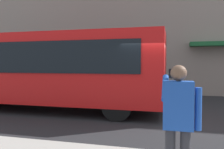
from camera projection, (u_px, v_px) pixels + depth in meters
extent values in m
plane|color=#232326|center=(162.00, 118.00, 8.02)|extent=(60.00, 60.00, 0.00)
cube|color=red|center=(51.00, 68.00, 9.34)|extent=(9.00, 2.50, 2.60)
cube|color=black|center=(32.00, 57.00, 8.11)|extent=(7.60, 0.06, 1.10)
cylinder|color=black|center=(6.00, 92.00, 11.21)|extent=(1.00, 0.28, 1.00)
cylinder|color=black|center=(129.00, 97.00, 9.71)|extent=(1.00, 0.28, 1.00)
cylinder|color=black|center=(117.00, 106.00, 7.58)|extent=(1.00, 0.28, 1.00)
cube|color=#1E4CAD|center=(178.00, 105.00, 3.18)|extent=(0.40, 0.24, 0.66)
sphere|color=brown|center=(179.00, 73.00, 3.17)|extent=(0.22, 0.22, 0.22)
cylinder|color=#1E4CAD|center=(198.00, 109.00, 3.12)|extent=(0.09, 0.09, 0.58)
cylinder|color=#1E4CAD|center=(165.00, 88.00, 3.37)|extent=(0.09, 0.48, 0.37)
cube|color=black|center=(171.00, 74.00, 3.48)|extent=(0.07, 0.01, 0.14)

